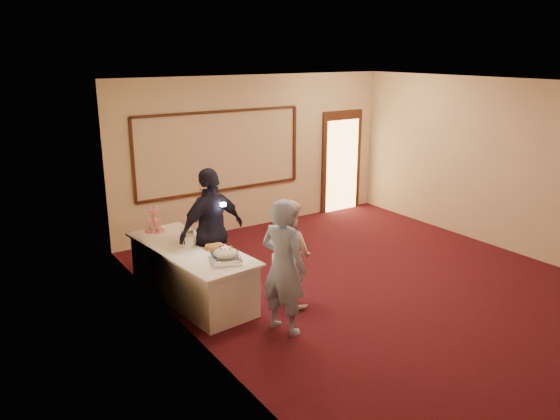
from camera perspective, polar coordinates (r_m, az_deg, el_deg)
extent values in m
plane|color=black|center=(8.60, 9.79, -7.52)|extent=(7.00, 7.00, 0.00)
cube|color=beige|center=(10.85, -2.49, 6.03)|extent=(6.00, 0.04, 3.00)
cube|color=beige|center=(6.49, -9.41, -1.33)|extent=(0.04, 7.00, 3.00)
cube|color=beige|center=(10.37, 22.51, 4.30)|extent=(0.04, 7.00, 3.00)
cube|color=white|center=(7.89, 10.87, 12.84)|extent=(6.00, 7.00, 0.04)
cube|color=#32190F|center=(10.59, -6.09, 2.09)|extent=(3.40, 0.04, 0.05)
cube|color=#32190F|center=(10.32, -6.34, 10.18)|extent=(3.40, 0.04, 0.05)
cube|color=#32190F|center=(9.79, -15.12, 4.94)|extent=(0.05, 0.04, 1.50)
cube|color=#32190F|center=(11.29, 1.53, 6.96)|extent=(0.05, 0.04, 1.50)
cube|color=#32190F|center=(12.12, 6.42, 5.11)|extent=(1.05, 0.06, 2.20)
cube|color=#FFBF66|center=(12.12, 6.50, 4.62)|extent=(0.85, 0.02, 2.00)
cube|color=silver|center=(7.96, -9.21, -6.58)|extent=(1.03, 2.28, 0.74)
cube|color=silver|center=(7.82, -9.34, -3.98)|extent=(1.14, 2.41, 0.03)
cube|color=silver|center=(7.28, -5.68, -5.13)|extent=(0.49, 0.55, 0.04)
ellipsoid|color=white|center=(7.25, -5.70, -4.48)|extent=(0.30, 0.30, 0.14)
cube|color=silver|center=(7.43, -5.51, -4.48)|extent=(0.06, 0.32, 0.01)
cylinder|color=#EC5B91|center=(8.56, -13.04, -0.89)|extent=(0.02, 0.02, 0.40)
cylinder|color=#EC5B91|center=(8.61, -12.95, -2.12)|extent=(0.30, 0.30, 0.01)
cylinder|color=#EC5B91|center=(8.57, -13.02, -1.11)|extent=(0.23, 0.23, 0.01)
cylinder|color=#EC5B91|center=(8.52, -13.09, -0.09)|extent=(0.16, 0.16, 0.01)
cylinder|color=white|center=(7.85, -9.54, -3.24)|extent=(0.17, 0.17, 0.15)
cylinder|color=white|center=(7.82, -9.57, -2.71)|extent=(0.18, 0.18, 0.01)
cylinder|color=white|center=(8.12, -9.67, -2.54)|extent=(0.18, 0.18, 0.15)
cylinder|color=white|center=(8.10, -9.70, -2.00)|extent=(0.19, 0.19, 0.01)
cylinder|color=white|center=(7.72, -6.91, -3.99)|extent=(0.29, 0.29, 0.01)
cylinder|color=brown|center=(7.71, -6.91, -3.78)|extent=(0.25, 0.25, 0.05)
imported|color=#87A3D7|center=(6.77, 0.37, -5.96)|extent=(0.61, 0.74, 1.75)
imported|color=silver|center=(7.58, 0.89, -4.43)|extent=(0.62, 0.77, 1.51)
imported|color=black|center=(7.95, -7.12, -2.20)|extent=(1.16, 0.65, 1.87)
cube|color=white|center=(7.68, -5.97, 0.58)|extent=(0.08, 0.06, 0.05)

